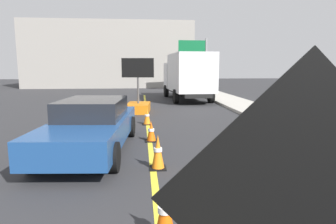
{
  "coord_description": "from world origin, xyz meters",
  "views": [
    {
      "loc": [
        -0.23,
        0.42,
        2.22
      ],
      "look_at": [
        0.25,
        5.6,
        1.42
      ],
      "focal_mm": 30.68,
      "sensor_mm": 36.0,
      "label": 1
    }
  ],
  "objects_px": {
    "pickup_car": "(92,125)",
    "traffic_cone_mid_lane": "(158,152)",
    "highway_guide_sign": "(198,55)",
    "roadwork_sign": "(301,209)",
    "traffic_cone_far_lane": "(151,131)",
    "traffic_cone_near_sign": "(165,213)",
    "arrow_board_trailer": "(138,103)",
    "traffic_cone_curbside": "(147,116)",
    "box_truck": "(188,75)"
  },
  "relations": [
    {
      "from": "highway_guide_sign",
      "to": "traffic_cone_curbside",
      "type": "xyz_separation_m",
      "value": [
        -5.23,
        -16.29,
        -3.1
      ]
    },
    {
      "from": "arrow_board_trailer",
      "to": "box_truck",
      "type": "height_order",
      "value": "box_truck"
    },
    {
      "from": "box_truck",
      "to": "highway_guide_sign",
      "type": "xyz_separation_m",
      "value": [
        2.26,
        7.8,
        1.69
      ]
    },
    {
      "from": "traffic_cone_near_sign",
      "to": "traffic_cone_far_lane",
      "type": "distance_m",
      "value": 5.09
    },
    {
      "from": "pickup_car",
      "to": "highway_guide_sign",
      "type": "distance_m",
      "value": 21.05
    },
    {
      "from": "arrow_board_trailer",
      "to": "box_truck",
      "type": "xyz_separation_m",
      "value": [
        3.34,
        5.22,
        1.25
      ]
    },
    {
      "from": "traffic_cone_mid_lane",
      "to": "traffic_cone_curbside",
      "type": "bearing_deg",
      "value": 91.54
    },
    {
      "from": "roadwork_sign",
      "to": "highway_guide_sign",
      "type": "height_order",
      "value": "highway_guide_sign"
    },
    {
      "from": "traffic_cone_near_sign",
      "to": "traffic_cone_mid_lane",
      "type": "relative_size",
      "value": 0.93
    },
    {
      "from": "traffic_cone_mid_lane",
      "to": "box_truck",
      "type": "bearing_deg",
      "value": 78.21
    },
    {
      "from": "arrow_board_trailer",
      "to": "traffic_cone_curbside",
      "type": "xyz_separation_m",
      "value": [
        0.38,
        -3.27,
        -0.16
      ]
    },
    {
      "from": "pickup_car",
      "to": "highway_guide_sign",
      "type": "bearing_deg",
      "value": 71.03
    },
    {
      "from": "box_truck",
      "to": "pickup_car",
      "type": "height_order",
      "value": "box_truck"
    },
    {
      "from": "arrow_board_trailer",
      "to": "traffic_cone_near_sign",
      "type": "distance_m",
      "value": 11.01
    },
    {
      "from": "box_truck",
      "to": "pickup_car",
      "type": "relative_size",
      "value": 1.36
    },
    {
      "from": "traffic_cone_curbside",
      "to": "pickup_car",
      "type": "bearing_deg",
      "value": -114.28
    },
    {
      "from": "highway_guide_sign",
      "to": "traffic_cone_far_lane",
      "type": "xyz_separation_m",
      "value": [
        -5.16,
        -18.94,
        -3.12
      ]
    },
    {
      "from": "roadwork_sign",
      "to": "traffic_cone_near_sign",
      "type": "distance_m",
      "value": 2.43
    },
    {
      "from": "box_truck",
      "to": "traffic_cone_mid_lane",
      "type": "distance_m",
      "value": 13.93
    },
    {
      "from": "arrow_board_trailer",
      "to": "traffic_cone_far_lane",
      "type": "relative_size",
      "value": 4.33
    },
    {
      "from": "traffic_cone_near_sign",
      "to": "traffic_cone_curbside",
      "type": "distance_m",
      "value": 7.73
    },
    {
      "from": "pickup_car",
      "to": "traffic_cone_near_sign",
      "type": "distance_m",
      "value": 4.6
    },
    {
      "from": "pickup_car",
      "to": "traffic_cone_curbside",
      "type": "xyz_separation_m",
      "value": [
        1.55,
        3.44,
        -0.37
      ]
    },
    {
      "from": "pickup_car",
      "to": "traffic_cone_curbside",
      "type": "height_order",
      "value": "pickup_car"
    },
    {
      "from": "box_truck",
      "to": "traffic_cone_far_lane",
      "type": "bearing_deg",
      "value": -104.58
    },
    {
      "from": "traffic_cone_mid_lane",
      "to": "arrow_board_trailer",
      "type": "bearing_deg",
      "value": 93.51
    },
    {
      "from": "pickup_car",
      "to": "traffic_cone_far_lane",
      "type": "relative_size",
      "value": 8.07
    },
    {
      "from": "traffic_cone_mid_lane",
      "to": "roadwork_sign",
      "type": "bearing_deg",
      "value": -83.84
    },
    {
      "from": "box_truck",
      "to": "traffic_cone_curbside",
      "type": "distance_m",
      "value": 9.11
    },
    {
      "from": "arrow_board_trailer",
      "to": "highway_guide_sign",
      "type": "bearing_deg",
      "value": 66.71
    },
    {
      "from": "arrow_board_trailer",
      "to": "traffic_cone_curbside",
      "type": "height_order",
      "value": "arrow_board_trailer"
    },
    {
      "from": "traffic_cone_far_lane",
      "to": "traffic_cone_curbside",
      "type": "relative_size",
      "value": 0.95
    },
    {
      "from": "highway_guide_sign",
      "to": "roadwork_sign",
      "type": "bearing_deg",
      "value": -99.96
    },
    {
      "from": "highway_guide_sign",
      "to": "box_truck",
      "type": "bearing_deg",
      "value": -106.17
    },
    {
      "from": "roadwork_sign",
      "to": "traffic_cone_near_sign",
      "type": "relative_size",
      "value": 3.23
    },
    {
      "from": "pickup_car",
      "to": "traffic_cone_near_sign",
      "type": "bearing_deg",
      "value": -69.2
    },
    {
      "from": "arrow_board_trailer",
      "to": "traffic_cone_mid_lane",
      "type": "xyz_separation_m",
      "value": [
        0.51,
        -8.35,
        -0.1
      ]
    },
    {
      "from": "pickup_car",
      "to": "traffic_cone_far_lane",
      "type": "distance_m",
      "value": 1.85
    },
    {
      "from": "traffic_cone_near_sign",
      "to": "traffic_cone_curbside",
      "type": "bearing_deg",
      "value": 90.56
    },
    {
      "from": "traffic_cone_mid_lane",
      "to": "traffic_cone_near_sign",
      "type": "bearing_deg",
      "value": -91.32
    },
    {
      "from": "traffic_cone_mid_lane",
      "to": "highway_guide_sign",
      "type": "bearing_deg",
      "value": 76.59
    },
    {
      "from": "arrow_board_trailer",
      "to": "pickup_car",
      "type": "distance_m",
      "value": 6.82
    },
    {
      "from": "highway_guide_sign",
      "to": "traffic_cone_far_lane",
      "type": "distance_m",
      "value": 19.87
    },
    {
      "from": "highway_guide_sign",
      "to": "traffic_cone_near_sign",
      "type": "bearing_deg",
      "value": -102.11
    },
    {
      "from": "arrow_board_trailer",
      "to": "traffic_cone_mid_lane",
      "type": "relative_size",
      "value": 3.47
    },
    {
      "from": "box_truck",
      "to": "traffic_cone_near_sign",
      "type": "relative_size",
      "value": 9.48
    },
    {
      "from": "traffic_cone_near_sign",
      "to": "traffic_cone_curbside",
      "type": "height_order",
      "value": "traffic_cone_near_sign"
    },
    {
      "from": "arrow_board_trailer",
      "to": "traffic_cone_far_lane",
      "type": "bearing_deg",
      "value": -85.68
    },
    {
      "from": "pickup_car",
      "to": "traffic_cone_mid_lane",
      "type": "height_order",
      "value": "pickup_car"
    },
    {
      "from": "traffic_cone_near_sign",
      "to": "box_truck",
      "type": "bearing_deg",
      "value": 79.89
    }
  ]
}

